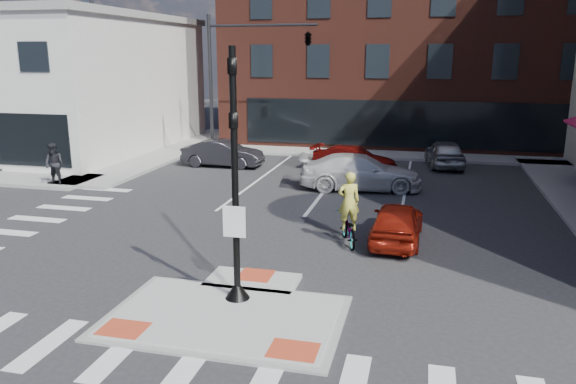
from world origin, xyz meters
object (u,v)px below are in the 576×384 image
(bg_car_silver, at_px, (445,153))
(cyclist, at_px, (348,220))
(bg_car_red, at_px, (354,159))
(pedestrian_a, at_px, (54,164))
(white_pickup, at_px, (360,172))
(bg_car_dark, at_px, (223,153))
(red_sedan, at_px, (397,222))

(bg_car_silver, relative_size, cyclist, 1.83)
(bg_car_red, distance_m, pedestrian_a, 14.51)
(white_pickup, relative_size, bg_car_dark, 1.25)
(bg_car_silver, bearing_deg, bg_car_dark, 6.26)
(white_pickup, distance_m, pedestrian_a, 13.83)
(bg_car_red, bearing_deg, bg_car_silver, -54.11)
(red_sedan, relative_size, bg_car_red, 0.87)
(bg_car_dark, relative_size, cyclist, 1.84)
(bg_car_dark, height_order, pedestrian_a, pedestrian_a)
(bg_car_dark, relative_size, bg_car_red, 0.98)
(bg_car_silver, height_order, cyclist, cyclist)
(white_pickup, xyz_separation_m, bg_car_dark, (-7.83, 3.51, -0.07))
(bg_car_silver, bearing_deg, cyclist, 69.22)
(red_sedan, distance_m, white_pickup, 7.28)
(pedestrian_a, bearing_deg, cyclist, -12.66)
(red_sedan, height_order, bg_car_silver, bg_car_silver)
(bg_car_silver, distance_m, cyclist, 14.31)
(white_pickup, height_order, pedestrian_a, pedestrian_a)
(red_sedan, bearing_deg, white_pickup, -72.35)
(bg_car_dark, bearing_deg, cyclist, -142.51)
(bg_car_dark, xyz_separation_m, bg_car_red, (7.06, 0.46, -0.07))
(bg_car_red, xyz_separation_m, cyclist, (1.29, -11.54, 0.15))
(bg_car_red, height_order, pedestrian_a, pedestrian_a)
(cyclist, distance_m, pedestrian_a, 14.73)
(cyclist, relative_size, pedestrian_a, 1.25)
(bg_car_silver, distance_m, bg_car_red, 5.16)
(bg_car_dark, xyz_separation_m, bg_car_silver, (11.63, 2.85, 0.02))
(bg_car_silver, relative_size, pedestrian_a, 2.28)
(white_pickup, bearing_deg, red_sedan, -172.25)
(white_pickup, xyz_separation_m, pedestrian_a, (-13.49, -3.00, 0.31))
(red_sedan, xyz_separation_m, white_pickup, (-2.01, 7.00, 0.12))
(red_sedan, relative_size, cyclist, 1.64)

